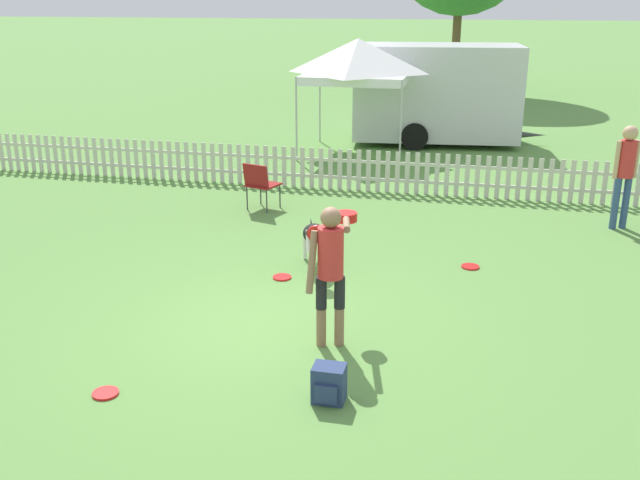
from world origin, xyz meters
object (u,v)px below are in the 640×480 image
object	(u,v)px
handler_person	(332,258)
frisbee_near_handler	(470,267)
backpack_on_grass	(329,384)
spectator_standing	(626,167)
leaping_dog	(314,234)
frisbee_midfield	(282,277)
frisbee_near_dog	(105,393)
folding_chair_center	(260,182)
equipment_trailer	(436,92)
frisbee_far_scatter	(326,274)
canopy_tent_main	(358,60)

from	to	relation	value
handler_person	frisbee_near_handler	bearing A→B (deg)	44.30
backpack_on_grass	spectator_standing	bearing A→B (deg)	60.68
leaping_dog	frisbee_near_handler	size ratio (longest dim) A/B	4.79
frisbee_midfield	leaping_dog	bearing A→B (deg)	56.33
frisbee_near_dog	folding_chair_center	size ratio (longest dim) A/B	0.30
leaping_dog	frisbee_midfield	size ratio (longest dim) A/B	4.79
frisbee_near_dog	equipment_trailer	xyz separation A→B (m)	(2.14, 13.50, 1.31)
frisbee_far_scatter	canopy_tent_main	size ratio (longest dim) A/B	0.09
folding_chair_center	canopy_tent_main	bearing A→B (deg)	-81.51
backpack_on_grass	folding_chair_center	bearing A→B (deg)	113.15
frisbee_near_dog	backpack_on_grass	distance (m)	2.18
frisbee_far_scatter	handler_person	bearing A→B (deg)	-76.00
frisbee_near_handler	folding_chair_center	world-z (taller)	folding_chair_center
frisbee_midfield	backpack_on_grass	xyz separation A→B (m)	(1.30, -2.92, 0.17)
frisbee_far_scatter	backpack_on_grass	xyz separation A→B (m)	(0.73, -3.18, 0.17)
frisbee_near_handler	backpack_on_grass	xyz separation A→B (m)	(-1.22, -3.92, 0.17)
leaping_dog	frisbee_far_scatter	distance (m)	0.60
leaping_dog	frisbee_far_scatter	size ratio (longest dim) A/B	4.79
backpack_on_grass	equipment_trailer	bearing A→B (deg)	90.04
frisbee_near_dog	leaping_dog	bearing A→B (deg)	72.72
handler_person	canopy_tent_main	distance (m)	10.33
frisbee_midfield	backpack_on_grass	bearing A→B (deg)	-66.09
leaping_dog	spectator_standing	xyz separation A→B (m)	(4.52, 2.91, 0.55)
leaping_dog	backpack_on_grass	distance (m)	3.57
frisbee_far_scatter	backpack_on_grass	world-z (taller)	backpack_on_grass
spectator_standing	frisbee_near_handler	bearing A→B (deg)	23.31
leaping_dog	backpack_on_grass	size ratio (longest dim) A/B	3.36
frisbee_far_scatter	folding_chair_center	distance (m)	3.45
leaping_dog	frisbee_far_scatter	xyz separation A→B (m)	(0.23, -0.25, -0.49)
leaping_dog	frisbee_midfield	xyz separation A→B (m)	(-0.33, -0.50, -0.49)
leaping_dog	folding_chair_center	bearing A→B (deg)	-75.87
frisbee_near_handler	spectator_standing	size ratio (longest dim) A/B	0.15
backpack_on_grass	spectator_standing	distance (m)	7.32
leaping_dog	handler_person	bearing A→B (deg)	90.41
frisbee_near_handler	equipment_trailer	bearing A→B (deg)	97.59
frisbee_near_dog	folding_chair_center	world-z (taller)	folding_chair_center
frisbee_near_dog	backpack_on_grass	xyz separation A→B (m)	(2.14, 0.38, 0.17)
frisbee_near_dog	backpack_on_grass	size ratio (longest dim) A/B	0.70
handler_person	spectator_standing	distance (m)	6.39
frisbee_far_scatter	backpack_on_grass	distance (m)	3.27
leaping_dog	equipment_trailer	xyz separation A→B (m)	(0.95, 9.70, 0.82)
canopy_tent_main	spectator_standing	size ratio (longest dim) A/B	1.59
leaping_dog	equipment_trailer	world-z (taller)	equipment_trailer
leaping_dog	frisbee_near_dog	size ratio (longest dim) A/B	4.79
handler_person	frisbee_near_dog	size ratio (longest dim) A/B	6.21
handler_person	equipment_trailer	distance (m)	11.94
frisbee_near_handler	equipment_trailer	size ratio (longest dim) A/B	0.05
handler_person	canopy_tent_main	xyz separation A→B (m)	(-1.54, 10.14, 1.23)
frisbee_midfield	spectator_standing	bearing A→B (deg)	35.10
frisbee_far_scatter	equipment_trailer	bearing A→B (deg)	85.86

